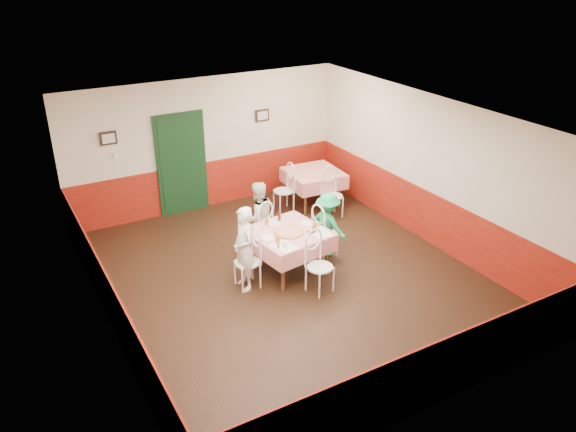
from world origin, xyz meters
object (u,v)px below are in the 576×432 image
chair_near (320,267)px  diner_right (327,225)px  diner_far (258,217)px  diner_left (244,249)px  chair_far (260,230)px  glass_c (267,222)px  chair_second_a (284,191)px  glass_a (278,240)px  pizza (289,232)px  second_table (313,188)px  wallet (311,232)px  main_table (288,251)px  chair_second_b (333,196)px  chair_left (247,262)px  glass_b (315,226)px  beer_bottle (279,216)px  chair_right (325,234)px

chair_near → diner_right: diner_right is taller
diner_far → diner_left: bearing=51.7°
chair_far → diner_far: bearing=-96.4°
glass_c → diner_right: bearing=-14.1°
diner_far → diner_right: size_ratio=1.12×
chair_second_a → glass_a: same height
pizza → second_table: bearing=49.9°
diner_left → diner_far: bearing=146.3°
wallet → diner_far: (-0.45, 1.12, -0.09)m
main_table → chair_near: bearing=-81.8°
chair_second_b → chair_left: bearing=-146.4°
chair_far → diner_left: 1.27m
second_table → glass_b: (-1.49, -2.41, 0.46)m
main_table → beer_bottle: (0.06, 0.42, 0.48)m
glass_b → chair_far: bearing=117.2°
second_table → glass_c: bearing=-139.1°
main_table → glass_a: 0.66m
chair_right → glass_a: (-1.20, -0.42, 0.38)m
chair_second_a → chair_second_b: bearing=48.5°
diner_right → glass_a: bearing=88.4°
chair_near → glass_a: size_ratio=6.39×
chair_far → chair_second_a: size_ratio=1.00×
pizza → diner_left: (-0.88, -0.08, -0.05)m
chair_far → glass_b: glass_b is taller
chair_right → diner_left: bearing=90.6°
chair_second_a → chair_far: bearing=-39.2°
chair_second_a → wallet: 2.60m
chair_right → chair_second_a: (0.31, 2.10, 0.00)m
second_table → chair_second_a: bearing=180.0°
chair_right → glass_c: size_ratio=7.14×
second_table → chair_second_a: size_ratio=1.24×
chair_right → chair_left: bearing=90.6°
chair_far → glass_a: size_ratio=6.39×
beer_bottle → diner_right: 0.92m
glass_b → diner_far: diner_far is taller
main_table → second_table: 2.92m
diner_right → wallet: bearing=101.5°
chair_right → glass_a: bearing=101.8°
wallet → diner_right: size_ratio=0.09×
glass_c → second_table: bearing=40.9°
pizza → chair_near: bearing=-80.9°
glass_b → wallet: size_ratio=1.37×
glass_a → wallet: size_ratio=1.28×
chair_second_a → chair_second_b: size_ratio=1.00×
glass_a → glass_b: bearing=8.0°
chair_right → glass_b: (-0.43, -0.31, 0.39)m
chair_second_b → beer_bottle: size_ratio=4.52×
chair_near → beer_bottle: (-0.06, 1.26, 0.41)m
beer_bottle → diner_left: size_ratio=0.14×
glass_b → beer_bottle: (-0.35, 0.61, 0.02)m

